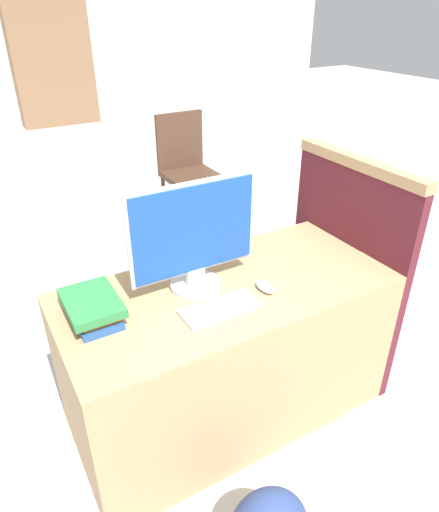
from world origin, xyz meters
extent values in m
plane|color=#B2B2AD|center=(0.00, 0.00, 0.00)|extent=(20.00, 20.00, 0.00)
cube|color=tan|center=(0.00, 0.34, 0.36)|extent=(1.43, 0.67, 0.73)
cube|color=#5B1E28|center=(0.74, 0.39, 0.55)|extent=(0.05, 0.77, 1.11)
cube|color=tan|center=(0.74, 0.39, 1.13)|extent=(0.07, 0.77, 0.05)
cylinder|color=silver|center=(-0.12, 0.40, 0.74)|extent=(0.22, 0.22, 0.02)
cylinder|color=silver|center=(-0.12, 0.40, 0.78)|extent=(0.08, 0.08, 0.07)
cube|color=silver|center=(-0.12, 0.41, 1.00)|extent=(0.55, 0.01, 0.39)
cube|color=#19479E|center=(-0.12, 0.40, 1.00)|extent=(0.52, 0.02, 0.36)
cube|color=silver|center=(-0.11, 0.20, 0.73)|extent=(0.31, 0.13, 0.02)
ellipsoid|color=white|center=(0.12, 0.23, 0.74)|extent=(0.06, 0.11, 0.03)
cube|color=#285199|center=(-0.55, 0.40, 0.74)|extent=(0.15, 0.25, 0.03)
cube|color=orange|center=(-0.55, 0.40, 0.77)|extent=(0.14, 0.22, 0.02)
cube|color=#2D7F42|center=(-0.55, 0.41, 0.80)|extent=(0.19, 0.27, 0.03)
cylinder|color=#4C3323|center=(0.68, 2.23, 0.20)|extent=(0.04, 0.04, 0.39)
cylinder|color=#4C3323|center=(1.06, 2.23, 0.20)|extent=(0.04, 0.04, 0.39)
cylinder|color=#4C3323|center=(0.68, 2.61, 0.20)|extent=(0.04, 0.04, 0.39)
cylinder|color=#4C3323|center=(1.06, 2.61, 0.20)|extent=(0.04, 0.04, 0.39)
cube|color=#4C3323|center=(0.87, 2.42, 0.42)|extent=(0.44, 0.44, 0.05)
cube|color=#4C3323|center=(0.87, 2.62, 0.69)|extent=(0.44, 0.04, 0.49)
cube|color=#846042|center=(0.72, 6.76, 0.99)|extent=(1.18, 0.32, 1.97)
camera|label=1|loc=(-0.84, -1.05, 1.79)|focal=32.00mm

